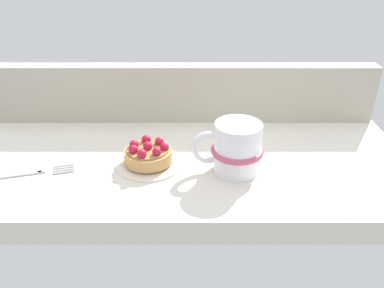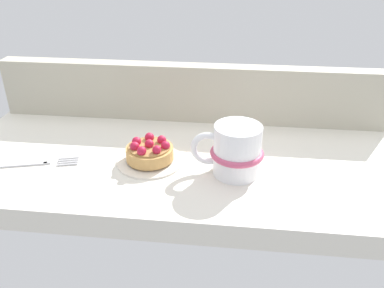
{
  "view_description": "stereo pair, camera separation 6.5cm",
  "coord_description": "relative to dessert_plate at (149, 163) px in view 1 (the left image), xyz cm",
  "views": [
    {
      "loc": [
        2.47,
        -60.82,
        35.48
      ],
      "look_at": [
        2.45,
        -3.48,
        4.5
      ],
      "focal_mm": 36.83,
      "sensor_mm": 36.0,
      "label": 1
    },
    {
      "loc": [
        8.97,
        -60.45,
        35.48
      ],
      "look_at": [
        2.45,
        -3.48,
        4.5
      ],
      "focal_mm": 36.83,
      "sensor_mm": 36.0,
      "label": 2
    }
  ],
  "objects": [
    {
      "name": "dessert_fork",
      "position": [
        -21.07,
        -3.6,
        -0.05
      ],
      "size": [
        17.92,
        6.25,
        0.6
      ],
      "color": "#B7B7BC",
      "rests_on": "ground_plane"
    },
    {
      "name": "coffee_mug",
      "position": [
        14.64,
        -1.8,
        3.89
      ],
      "size": [
        12.05,
        8.79,
        8.61
      ],
      "color": "white",
      "rests_on": "ground_plane"
    },
    {
      "name": "ground_plane",
      "position": [
        5.01,
        2.58,
        -2.37
      ],
      "size": [
        81.83,
        36.18,
        4.04
      ],
      "primitive_type": "cube",
      "color": "silver"
    },
    {
      "name": "dessert_plate",
      "position": [
        0.0,
        0.0,
        0.0
      ],
      "size": [
        11.6,
        11.6,
        0.74
      ],
      "color": "silver",
      "rests_on": "ground_plane"
    },
    {
      "name": "raspberry_tart",
      "position": [
        -0.0,
        -0.0,
        1.85
      ],
      "size": [
        8.2,
        8.2,
        3.7
      ],
      "color": "tan",
      "rests_on": "dessert_plate"
    },
    {
      "name": "window_rail_back",
      "position": [
        5.01,
        18.78,
        5.59
      ],
      "size": [
        80.19,
        3.77,
        11.87
      ],
      "primitive_type": "cube",
      "color": "#B2AD99",
      "rests_on": "ground_plane"
    }
  ]
}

